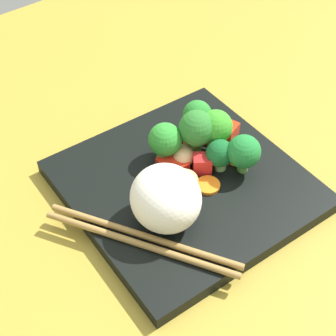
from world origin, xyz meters
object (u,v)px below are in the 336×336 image
(rice_mound, at_px, (166,198))
(broccoli_floret_4, at_px, (244,152))
(square_plate, at_px, (185,185))
(chopstick_pair, at_px, (142,240))
(carrot_slice_3, at_px, (236,158))

(rice_mound, height_order, broccoli_floret_4, rice_mound)
(square_plate, distance_m, chopstick_pair, 0.11)
(square_plate, relative_size, carrot_slice_3, 10.50)
(square_plate, bearing_deg, chopstick_pair, -66.88)
(chopstick_pair, bearing_deg, square_plate, 83.18)
(square_plate, height_order, broccoli_floret_4, broccoli_floret_4)
(broccoli_floret_4, height_order, carrot_slice_3, broccoli_floret_4)
(rice_mound, bearing_deg, square_plate, 120.00)
(rice_mound, height_order, carrot_slice_3, rice_mound)
(rice_mound, height_order, chopstick_pair, rice_mound)
(rice_mound, distance_m, chopstick_pair, 0.05)
(rice_mound, bearing_deg, broccoli_floret_4, 90.84)
(square_plate, height_order, carrot_slice_3, carrot_slice_3)
(carrot_slice_3, xyz_separation_m, chopstick_pair, (0.03, -0.17, 0.00))
(carrot_slice_3, distance_m, chopstick_pair, 0.18)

